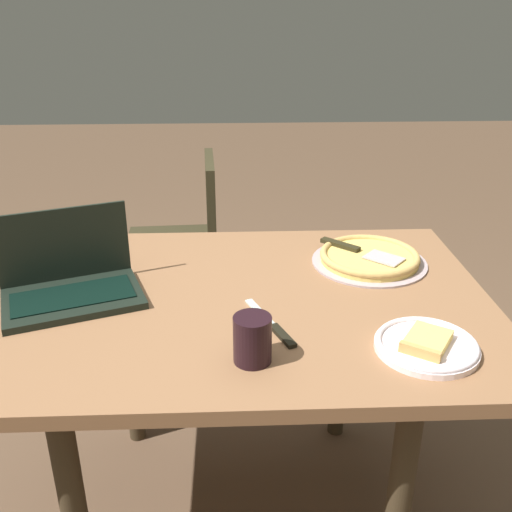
% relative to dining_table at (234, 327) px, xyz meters
% --- Properties ---
extents(dining_table, '(1.29, 0.89, 0.75)m').
position_rel_dining_table_xyz_m(dining_table, '(0.00, 0.00, 0.00)').
color(dining_table, brown).
rests_on(dining_table, ground_plane).
extents(laptop, '(0.39, 0.32, 0.21)m').
position_rel_dining_table_xyz_m(laptop, '(0.41, -0.02, 0.13)').
color(laptop, black).
rests_on(laptop, dining_table).
extents(pizza_plate, '(0.22, 0.22, 0.04)m').
position_rel_dining_table_xyz_m(pizza_plate, '(-0.41, 0.26, 0.10)').
color(pizza_plate, white).
rests_on(pizza_plate, dining_table).
extents(pizza_tray, '(0.33, 0.33, 0.04)m').
position_rel_dining_table_xyz_m(pizza_tray, '(-0.38, -0.19, 0.10)').
color(pizza_tray, '#A89497').
rests_on(pizza_tray, dining_table).
extents(table_knife, '(0.11, 0.23, 0.01)m').
position_rel_dining_table_xyz_m(table_knife, '(-0.09, 0.16, 0.09)').
color(table_knife, '#B0C6BF').
rests_on(table_knife, dining_table).
extents(drink_cup, '(0.08, 0.08, 0.10)m').
position_rel_dining_table_xyz_m(drink_cup, '(-0.03, 0.28, 0.14)').
color(drink_cup, black).
rests_on(drink_cup, dining_table).
extents(chair_near, '(0.42, 0.42, 0.83)m').
position_rel_dining_table_xyz_m(chair_near, '(0.21, -1.09, -0.18)').
color(chair_near, '#2F2A19').
rests_on(chair_near, ground_plane).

